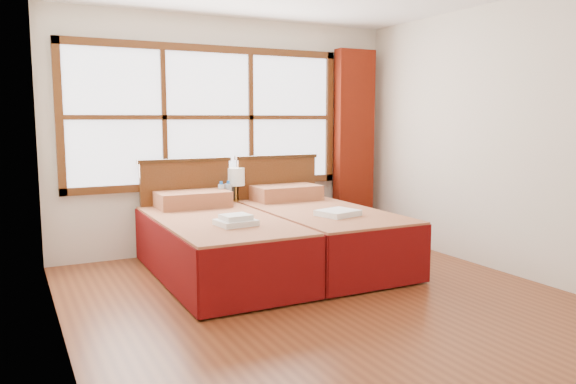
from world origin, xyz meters
name	(u,v)px	position (x,y,z in m)	size (l,w,h in m)	color
floor	(331,304)	(0.00, 0.00, 0.00)	(4.50, 4.50, 0.00)	brown
wall_back	(229,135)	(0.00, 2.25, 1.30)	(4.00, 4.00, 0.00)	silver
wall_left	(56,149)	(-2.00, 0.00, 1.30)	(4.50, 4.50, 0.00)	silver
wall_right	(514,139)	(2.00, 0.00, 1.30)	(4.50, 4.50, 0.00)	silver
window	(209,117)	(-0.25, 2.21, 1.50)	(3.16, 0.06, 1.56)	white
curtain	(354,144)	(1.60, 2.11, 1.17)	(0.50, 0.16, 2.30)	maroon
bed_left	(216,243)	(-0.55, 1.20, 0.32)	(1.09, 2.11, 1.06)	#381F0B
bed_right	(317,232)	(0.55, 1.20, 0.32)	(1.09, 2.12, 1.06)	#381F0B
nightstand	(233,228)	(-0.06, 1.99, 0.27)	(0.41, 0.41, 0.55)	#562E13
towels_left	(236,221)	(-0.52, 0.74, 0.61)	(0.34, 0.31, 0.09)	white
towels_right	(338,213)	(0.52, 0.74, 0.60)	(0.42, 0.39, 0.05)	white
lamp	(236,178)	(0.03, 2.12, 0.82)	(0.20, 0.20, 0.39)	gold
bottle_near	(221,195)	(-0.21, 1.95, 0.67)	(0.07, 0.07, 0.26)	#A6C0D5
bottle_far	(229,194)	(-0.12, 1.98, 0.67)	(0.07, 0.07, 0.26)	#A6C0D5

